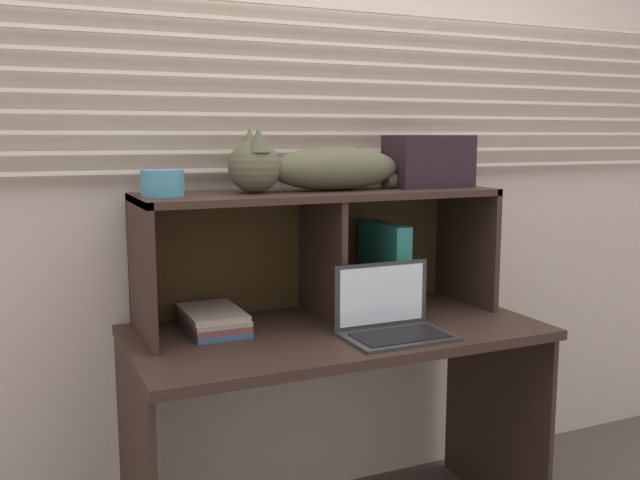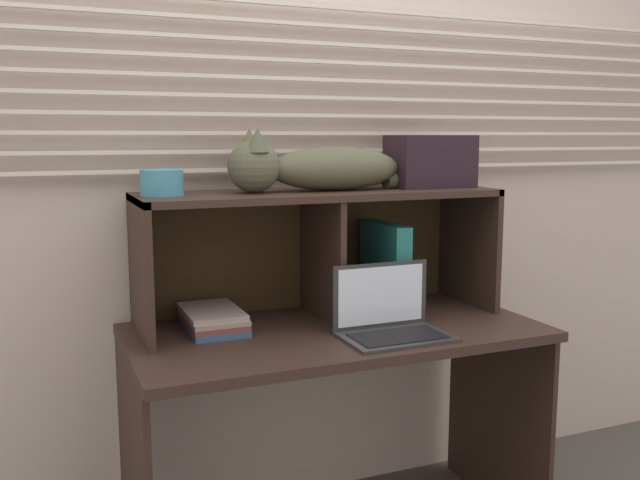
% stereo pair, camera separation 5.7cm
% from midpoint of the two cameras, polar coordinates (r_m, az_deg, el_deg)
% --- Properties ---
extents(back_panel_with_blinds, '(4.40, 0.08, 2.50)m').
position_cam_midpoint_polar(back_panel_with_blinds, '(2.42, -2.91, 7.45)').
color(back_panel_with_blinds, beige).
rests_on(back_panel_with_blinds, ground).
extents(desk, '(1.26, 0.63, 0.71)m').
position_cam_midpoint_polar(desk, '(2.21, 0.62, -10.84)').
color(desk, '#33231B').
rests_on(desk, ground).
extents(hutch_shelf_unit, '(1.15, 0.36, 0.42)m').
position_cam_midpoint_polar(hutch_shelf_unit, '(2.25, -1.02, 0.90)').
color(hutch_shelf_unit, '#33231B').
rests_on(hutch_shelf_unit, desk).
extents(cat, '(0.80, 0.17, 0.20)m').
position_cam_midpoint_polar(cat, '(2.20, -0.97, 5.96)').
color(cat, '#51523B').
rests_on(cat, hutch_shelf_unit).
extents(laptop, '(0.32, 0.21, 0.21)m').
position_cam_midpoint_polar(laptop, '(2.09, 5.13, -6.57)').
color(laptop, '#2F2F2F').
rests_on(laptop, desk).
extents(binder_upright, '(0.06, 0.27, 0.30)m').
position_cam_midpoint_polar(binder_upright, '(2.35, 4.56, -2.25)').
color(binder_upright, '#25786E').
rests_on(binder_upright, desk).
extents(book_stack, '(0.17, 0.26, 0.07)m').
position_cam_midpoint_polar(book_stack, '(2.16, -9.45, -6.49)').
color(book_stack, '#33537B').
rests_on(book_stack, desk).
extents(small_basket, '(0.12, 0.12, 0.08)m').
position_cam_midpoint_polar(small_basket, '(2.06, -13.55, 4.56)').
color(small_basket, teal).
rests_on(small_basket, hutch_shelf_unit).
extents(storage_box, '(0.28, 0.16, 0.18)m').
position_cam_midpoint_polar(storage_box, '(2.40, 8.20, 6.40)').
color(storage_box, black).
rests_on(storage_box, hutch_shelf_unit).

